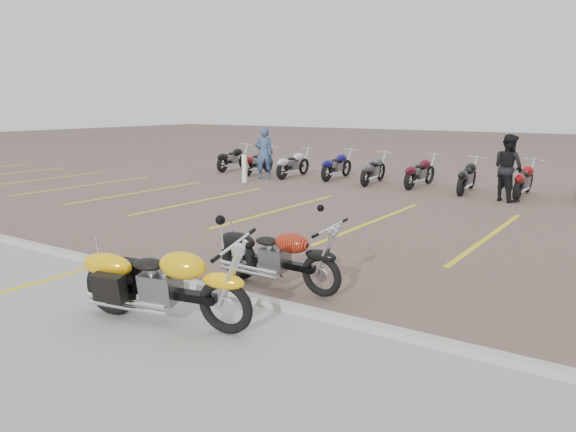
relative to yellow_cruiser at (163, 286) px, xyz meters
The scene contains 10 objects.
ground 3.29m from the yellow_cruiser, 99.43° to the left, with size 100.00×100.00×0.00m, color brown.
concrete_apron 1.48m from the yellow_cruiser, 112.39° to the right, with size 60.00×5.00×0.01m, color #9E9B93.
curb 1.39m from the yellow_cruiser, 113.80° to the left, with size 60.00×0.18×0.12m, color #ADAAA3.
parking_stripes 7.24m from the yellow_cruiser, 94.23° to the left, with size 38.00×5.50×0.01m, color gold, non-canonical shape.
yellow_cruiser is the anchor object (origin of this frame).
flame_cruiser 2.02m from the yellow_cruiser, 80.15° to the left, with size 2.22×0.33×0.91m.
person_a 14.12m from the yellow_cruiser, 121.23° to the left, with size 0.70×0.46×1.91m, color #324A6F.
person_b 12.11m from the yellow_cruiser, 83.45° to the left, with size 0.93×0.73×1.92m, color black.
bollard 13.11m from the yellow_cruiser, 123.88° to the left, with size 0.15×0.15×1.00m, color silver.
bg_bike_row 13.24m from the yellow_cruiser, 86.67° to the left, with size 22.10×2.00×1.10m.
Camera 1 is at (5.63, -7.93, 2.76)m, focal length 35.00 mm.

